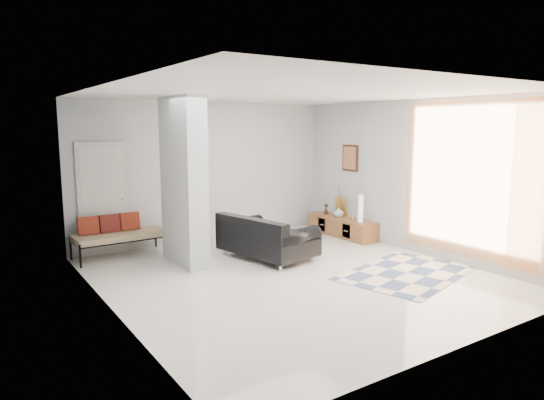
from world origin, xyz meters
TOP-DOWN VIEW (x-y plane):
  - floor at (0.00, 0.00)m, footprint 6.00×6.00m
  - ceiling at (0.00, 0.00)m, footprint 6.00×6.00m
  - wall_back at (0.00, 3.00)m, footprint 6.00×0.00m
  - wall_front at (0.00, -3.00)m, footprint 6.00×0.00m
  - wall_left at (-2.75, 0.00)m, footprint 0.00×6.00m
  - wall_right at (2.75, 0.00)m, footprint 0.00×6.00m
  - partition_column at (-1.10, 1.60)m, footprint 0.35×1.20m
  - hallway_door at (-2.10, 2.96)m, footprint 0.85×0.06m
  - curtain at (2.67, -1.15)m, footprint 0.00×2.55m
  - wall_art at (2.72, 1.70)m, footprint 0.04×0.45m
  - media_console at (2.52, 1.70)m, footprint 0.45×1.77m
  - loveseat at (0.20, 1.13)m, footprint 1.32×1.87m
  - daybed at (-1.93, 2.63)m, footprint 1.61×0.72m
  - area_rug at (1.60, -0.90)m, footprint 2.54×2.01m
  - cylinder_lamp at (2.50, 1.12)m, footprint 0.10×0.10m
  - bronze_figurine at (2.47, 2.16)m, footprint 0.12×0.12m
  - vase at (2.47, 1.74)m, footprint 0.22×0.22m

SIDE VIEW (x-z plane):
  - floor at x=0.00m, z-range 0.00..0.00m
  - area_rug at x=1.60m, z-range 0.00..0.01m
  - media_console at x=2.52m, z-range -0.20..0.60m
  - loveseat at x=0.20m, z-range -0.03..0.73m
  - daybed at x=-1.93m, z-range 0.04..0.81m
  - vase at x=2.47m, z-range 0.40..0.62m
  - bronze_figurine at x=2.47m, z-range 0.40..0.63m
  - cylinder_lamp at x=2.50m, z-range 0.40..0.95m
  - hallway_door at x=-2.10m, z-range 0.00..2.04m
  - partition_column at x=-1.10m, z-range 0.00..2.80m
  - wall_back at x=0.00m, z-range -1.60..4.40m
  - wall_front at x=0.00m, z-range -1.60..4.40m
  - wall_left at x=-2.75m, z-range -1.60..4.40m
  - wall_right at x=2.75m, z-range -1.60..4.40m
  - curtain at x=2.67m, z-range 0.17..2.72m
  - wall_art at x=2.72m, z-range 1.38..1.92m
  - ceiling at x=0.00m, z-range 2.80..2.80m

